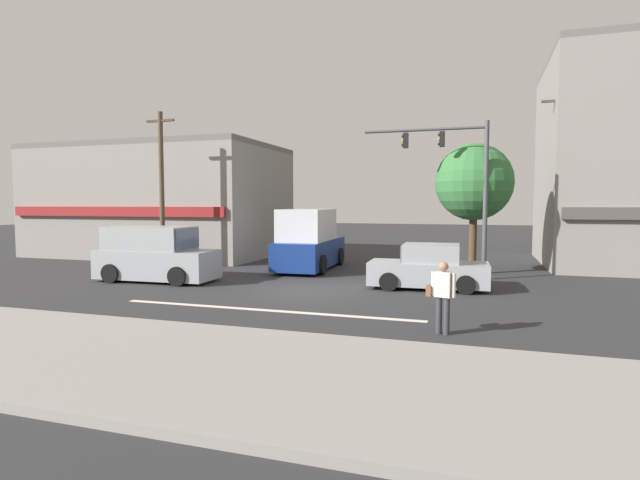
# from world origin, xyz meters

# --- Properties ---
(ground_plane) EXTENTS (120.00, 120.00, 0.00)m
(ground_plane) POSITION_xyz_m (0.00, 0.00, 0.00)
(ground_plane) COLOR #2B2B2D
(lane_marking_stripe) EXTENTS (9.00, 0.24, 0.01)m
(lane_marking_stripe) POSITION_xyz_m (0.00, -3.50, 0.00)
(lane_marking_stripe) COLOR silver
(lane_marking_stripe) RESTS_ON ground
(sidewalk_curb) EXTENTS (40.00, 5.00, 0.16)m
(sidewalk_curb) POSITION_xyz_m (0.00, -8.50, 0.08)
(sidewalk_curb) COLOR gray
(sidewalk_curb) RESTS_ON ground
(building_left_block) EXTENTS (13.58, 8.29, 6.31)m
(building_left_block) POSITION_xyz_m (-12.30, 9.09, 3.15)
(building_left_block) COLOR gray
(building_left_block) RESTS_ON ground
(street_tree) EXTENTS (3.23, 3.23, 5.52)m
(street_tree) POSITION_xyz_m (5.41, 5.85, 3.88)
(street_tree) COLOR #4C3823
(street_tree) RESTS_ON ground
(utility_pole_near_left) EXTENTS (1.40, 0.22, 7.12)m
(utility_pole_near_left) POSITION_xyz_m (-8.12, 3.26, 3.71)
(utility_pole_near_left) COLOR brown
(utility_pole_near_left) RESTS_ON ground
(utility_pole_far_right) EXTENTS (1.40, 0.22, 7.79)m
(utility_pole_far_right) POSITION_xyz_m (8.80, 7.59, 4.05)
(utility_pole_far_right) COLOR brown
(utility_pole_far_right) RESTS_ON ground
(traffic_light_mast) EXTENTS (4.89, 0.26, 6.20)m
(traffic_light_mast) POSITION_xyz_m (4.90, 4.37, 4.18)
(traffic_light_mast) COLOR #47474C
(traffic_light_mast) RESTS_ON ground
(box_truck_waiting_far) EXTENTS (2.46, 5.70, 2.75)m
(box_truck_waiting_far) POSITION_xyz_m (-1.70, 5.23, 1.25)
(box_truck_waiting_far) COLOR navy
(box_truck_waiting_far) RESTS_ON ground
(sedan_crossing_rightbound) EXTENTS (4.17, 2.02, 1.58)m
(sedan_crossing_rightbound) POSITION_xyz_m (4.01, 1.56, 0.71)
(sedan_crossing_rightbound) COLOR #999EA3
(sedan_crossing_rightbound) RESTS_ON ground
(van_crossing_center) EXTENTS (4.67, 2.18, 2.11)m
(van_crossing_center) POSITION_xyz_m (-6.26, 0.13, 1.01)
(van_crossing_center) COLOR #999EA3
(van_crossing_center) RESTS_ON ground
(pedestrian_foreground_with_bag) EXTENTS (0.67, 0.42, 1.67)m
(pedestrian_foreground_with_bag) POSITION_xyz_m (4.92, -4.61, 0.95)
(pedestrian_foreground_with_bag) COLOR #333338
(pedestrian_foreground_with_bag) RESTS_ON ground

